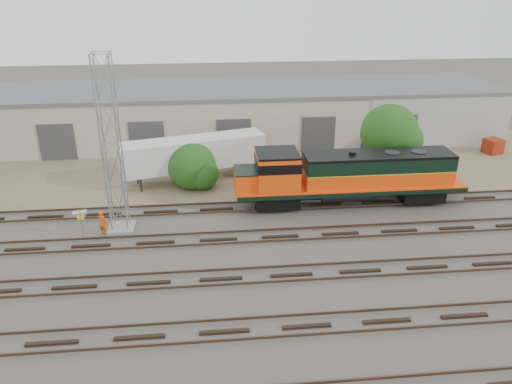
{
  "coord_description": "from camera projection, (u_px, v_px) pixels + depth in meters",
  "views": [
    {
      "loc": [
        -0.4,
        -26.63,
        15.85
      ],
      "look_at": [
        2.68,
        4.0,
        2.2
      ],
      "focal_mm": 35.0,
      "sensor_mm": 36.0,
      "label": 1
    }
  ],
  "objects": [
    {
      "name": "dumpster_red",
      "position": [
        493.0,
        146.0,
        47.21
      ],
      "size": [
        1.87,
        1.8,
        1.4
      ],
      "primitive_type": "cube",
      "rotation": [
        0.0,
        0.0,
        0.32
      ],
      "color": "maroon",
      "rests_on": "ground"
    },
    {
      "name": "tree_east",
      "position": [
        393.0,
        135.0,
        40.18
      ],
      "size": [
        4.85,
        4.62,
        6.24
      ],
      "color": "#382619",
      "rests_on": "ground"
    },
    {
      "name": "locomotive",
      "position": [
        347.0,
        176.0,
        36.07
      ],
      "size": [
        16.74,
        2.94,
        4.02
      ],
      "color": "black",
      "rests_on": "tracks"
    },
    {
      "name": "dirt_strip",
      "position": [
        214.0,
        166.0,
        44.33
      ],
      "size": [
        80.0,
        16.0,
        0.02
      ],
      "primitive_type": "cube",
      "color": "#726047",
      "rests_on": "ground"
    },
    {
      "name": "signal_tower",
      "position": [
        112.0,
        150.0,
        31.24
      ],
      "size": [
        1.7,
        1.7,
        11.55
      ],
      "rotation": [
        0.0,
        0.0,
        -0.01
      ],
      "color": "gray",
      "rests_on": "ground"
    },
    {
      "name": "worker",
      "position": [
        103.0,
        223.0,
        32.49
      ],
      "size": [
        0.75,
        0.68,
        1.72
      ],
      "primitive_type": "imported",
      "rotation": [
        0.0,
        0.0,
        2.6
      ],
      "color": "#D7580B",
      "rests_on": "ground"
    },
    {
      "name": "tracks",
      "position": [
        221.0,
        279.0,
        27.93
      ],
      "size": [
        80.0,
        20.4,
        0.28
      ],
      "color": "black",
      "rests_on": "ground"
    },
    {
      "name": "dumpster_blue",
      "position": [
        373.0,
        143.0,
        47.84
      ],
      "size": [
        2.06,
        2.0,
        1.5
      ],
      "primitive_type": "cube",
      "rotation": [
        0.0,
        0.0,
        0.4
      ],
      "color": "navy",
      "rests_on": "ground"
    },
    {
      "name": "ground",
      "position": [
        219.0,
        253.0,
        30.69
      ],
      "size": [
        140.0,
        140.0,
        0.0
      ],
      "primitive_type": "plane",
      "color": "#47423A",
      "rests_on": "ground"
    },
    {
      "name": "warehouse",
      "position": [
        212.0,
        114.0,
        50.51
      ],
      "size": [
        58.4,
        10.4,
        5.3
      ],
      "color": "#C1B4A1",
      "rests_on": "ground"
    },
    {
      "name": "sign_post",
      "position": [
        81.0,
        219.0,
        31.7
      ],
      "size": [
        0.83,
        0.23,
        2.07
      ],
      "color": "gray",
      "rests_on": "ground"
    },
    {
      "name": "semi_trailer",
      "position": [
        197.0,
        154.0,
        40.54
      ],
      "size": [
        11.89,
        5.28,
        3.59
      ],
      "rotation": [
        0.0,
        0.0,
        0.26
      ],
      "color": "silver",
      "rests_on": "ground"
    },
    {
      "name": "tree_mid",
      "position": [
        194.0,
        168.0,
        39.47
      ],
      "size": [
        4.02,
        3.83,
        3.83
      ],
      "color": "#382619",
      "rests_on": "ground"
    }
  ]
}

